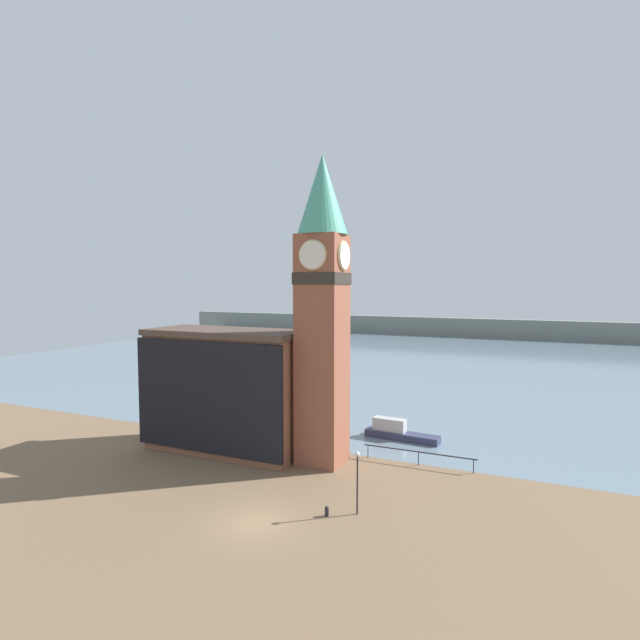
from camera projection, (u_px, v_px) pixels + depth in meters
ground_plane at (256, 522)px, 29.31m from camera, size 160.00×160.00×0.00m
water at (454, 357)px, 96.23m from camera, size 160.00×120.00×0.00m
far_shoreline at (479, 328)px, 132.52m from camera, size 180.00×3.00×5.00m
pier_railing at (419, 453)px, 38.54m from camera, size 8.81×0.08×1.09m
clock_tower at (322, 301)px, 38.39m from camera, size 3.88×3.88×23.84m
pier_building at (226, 390)px, 41.97m from camera, size 13.70×5.92×10.22m
boat_near at (398, 432)px, 45.18m from camera, size 6.86×1.93×1.79m
mooring_bollard_near at (327, 511)px, 30.10m from camera, size 0.26×0.26×0.62m
lamp_post at (357, 470)px, 30.17m from camera, size 0.32×0.32×3.90m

